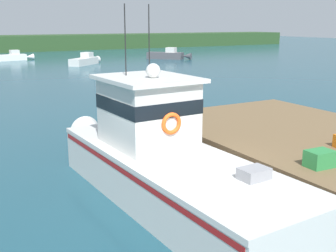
% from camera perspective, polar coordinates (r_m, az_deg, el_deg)
% --- Properties ---
extents(ground_plane, '(200.00, 200.00, 0.00)m').
position_cam_1_polar(ground_plane, '(10.49, -0.58, -10.44)').
color(ground_plane, '#1E4C5B').
extents(dock, '(6.00, 9.00, 1.20)m').
position_cam_1_polar(dock, '(13.01, 18.26, -1.28)').
color(dock, '#4C3D2D').
rests_on(dock, ground).
extents(main_fishing_boat, '(2.93, 9.88, 4.80)m').
position_cam_1_polar(main_fishing_boat, '(10.59, -1.02, -4.36)').
color(main_fishing_boat, silver).
rests_on(main_fishing_boat, ground).
extents(crate_single_far, '(0.62, 0.47, 0.38)m').
position_cam_1_polar(crate_single_far, '(9.89, 20.04, -4.23)').
color(crate_single_far, '#2D8442').
rests_on(crate_single_far, dock).
extents(bait_bucket, '(0.32, 0.32, 0.34)m').
position_cam_1_polar(bait_bucket, '(14.32, 4.00, 1.97)').
color(bait_bucket, '#2866B2').
rests_on(bait_bucket, dock).
extents(moored_boat_mid_harbor, '(4.87, 1.60, 1.22)m').
position_cam_1_polar(moored_boat_mid_harbor, '(53.24, -20.57, 8.84)').
color(moored_boat_mid_harbor, white).
rests_on(moored_boat_mid_harbor, ground).
extents(moored_boat_near_channel, '(4.52, 4.87, 1.41)m').
position_cam_1_polar(moored_boat_near_channel, '(52.06, 0.03, 9.69)').
color(moored_boat_near_channel, '#4C4C51').
rests_on(moored_boat_near_channel, ground).
extents(moored_boat_far_right, '(4.46, 4.08, 1.28)m').
position_cam_1_polar(moored_boat_far_right, '(45.75, -11.21, 8.79)').
color(moored_boat_far_right, silver).
rests_on(moored_boat_far_right, ground).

